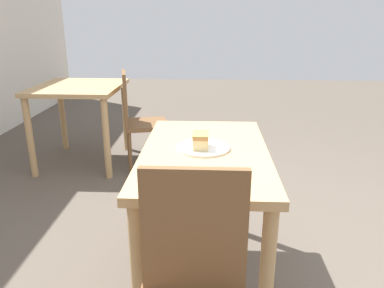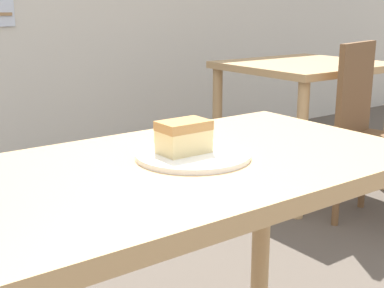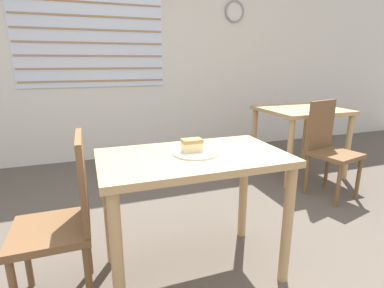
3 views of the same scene
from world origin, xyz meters
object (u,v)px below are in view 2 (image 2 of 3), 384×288
Objects in this scene: dining_table_far at (304,84)px; plate at (193,155)px; cake_slice at (185,136)px; dining_table_near at (191,214)px; chair_far_corner at (373,129)px.

dining_table_far is 2.12m from plate.
dining_table_far is 7.65× the size of cake_slice.
plate is (0.01, 0.01, 0.14)m from dining_table_near.
plate is at bearing 35.48° from dining_table_near.
dining_table_far is 2.12m from cake_slice.
plate is at bearing -47.21° from cake_slice.
plate is at bearing -144.73° from dining_table_far.
chair_far_corner reaches higher than cake_slice.
dining_table_near is 4.03× the size of plate.
cake_slice is at bearing 89.97° from dining_table_near.
chair_far_corner is (1.62, 0.65, -0.15)m from dining_table_near.
dining_table_near is 1.15× the size of chair_far_corner.
chair_far_corner reaches higher than dining_table_near.
chair_far_corner is 8.15× the size of cake_slice.
chair_far_corner reaches higher than plate.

